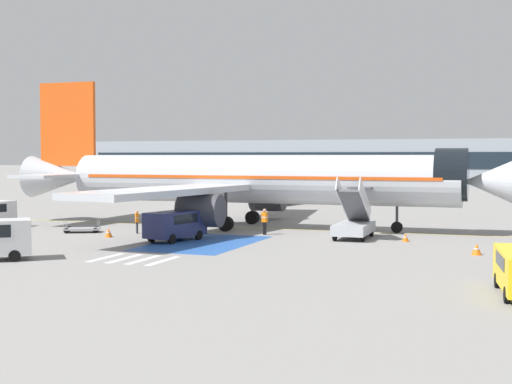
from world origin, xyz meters
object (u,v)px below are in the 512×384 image
ground_crew_1 (137,220)px  airliner (250,179)px  fuel_tanker (279,190)px  traffic_cone_0 (109,233)px  ground_crew_0 (265,220)px  boarding_stairs_forward (354,224)px  terminal_building (354,162)px  baggage_cart (82,229)px  traffic_cone_1 (477,249)px  traffic_cone_2 (405,237)px  service_van_0 (175,223)px

ground_crew_1 → airliner: bearing=98.3°
fuel_tanker → traffic_cone_0: 35.57m
ground_crew_0 → boarding_stairs_forward: bearing=-157.1°
terminal_building → boarding_stairs_forward: bearing=-77.5°
baggage_cart → traffic_cone_0: size_ratio=4.84×
fuel_tanker → traffic_cone_1: size_ratio=16.09×
traffic_cone_0 → traffic_cone_2: bearing=13.1°
airliner → service_van_0: bearing=-10.1°
airliner → traffic_cone_0: airliner is taller
fuel_tanker → baggage_cart: bearing=-87.3°
boarding_stairs_forward → ground_crew_1: 15.75m
baggage_cart → ground_crew_0: (13.23, 3.25, 0.83)m
baggage_cart → ground_crew_0: 13.65m
boarding_stairs_forward → service_van_0: boarding_stairs_forward is taller
ground_crew_0 → terminal_building: (-13.66, 91.05, 3.30)m
airliner → traffic_cone_1: size_ratio=61.40×
boarding_stairs_forward → traffic_cone_0: 17.07m
baggage_cart → traffic_cone_1: size_ratio=4.52×
airliner → boarding_stairs_forward: bearing=64.3°
ground_crew_0 → ground_crew_1: size_ratio=1.10×
airliner → ground_crew_0: airliner is taller
boarding_stairs_forward → traffic_cone_2: bearing=-10.8°
ground_crew_1 → terminal_building: (-4.63, 93.52, 3.40)m
airliner → ground_crew_1: (-6.25, -6.72, -2.84)m
service_van_0 → baggage_cart: service_van_0 is taller
traffic_cone_1 → terminal_building: size_ratio=0.01×
airliner → boarding_stairs_forward: (9.31, -4.25, -2.80)m
airliner → ground_crew_1: bearing=-44.1°
baggage_cart → ground_crew_1: (4.20, 0.78, 0.73)m
traffic_cone_2 → boarding_stairs_forward: bearing=170.3°
service_van_0 → ground_crew_0: service_van_0 is taller
service_van_0 → terminal_building: terminal_building is taller
service_van_0 → ground_crew_1: size_ratio=2.84×
fuel_tanker → terminal_building: size_ratio=0.09×
airliner → traffic_cone_1: bearing=59.7°
ground_crew_1 → traffic_cone_2: ground_crew_1 is taller
traffic_cone_1 → terminal_building: 100.91m
traffic_cone_1 → traffic_cone_2: 6.93m
traffic_cone_0 → traffic_cone_1: (24.64, -0.39, 0.02)m
airliner → boarding_stairs_forward: 10.61m
traffic_cone_2 → terminal_building: 94.81m
airliner → baggage_cart: bearing=-55.5°
ground_crew_1 → traffic_cone_0: 2.93m
boarding_stairs_forward → service_van_0: size_ratio=1.09×
service_van_0 → boarding_stairs_forward: bearing=-139.9°
traffic_cone_0 → terminal_building: 96.47m
service_van_0 → traffic_cone_1: bearing=-167.2°
ground_crew_1 → terminal_building: terminal_building is taller
traffic_cone_1 → traffic_cone_0: bearing=179.1°
traffic_cone_2 → terminal_building: (-23.81, 91.68, 4.11)m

